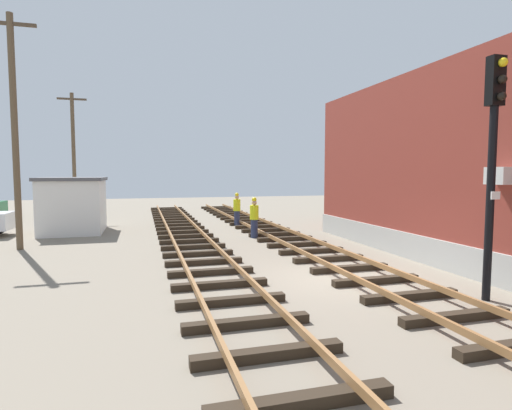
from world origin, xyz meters
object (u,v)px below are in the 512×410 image
(utility_pole_far, at_px, (74,153))
(track_worker_distant, at_px, (254,218))
(signal_mast, at_px, (493,150))
(control_hut, at_px, (73,205))
(track_worker_foreground, at_px, (237,209))
(utility_pole_near, at_px, (15,128))

(utility_pole_far, distance_m, track_worker_distant, 15.14)
(signal_mast, xyz_separation_m, control_hut, (-11.03, 14.55, -2.10))
(track_worker_distant, bearing_deg, utility_pole_far, 128.88)
(signal_mast, bearing_deg, track_worker_foreground, 99.81)
(signal_mast, bearing_deg, track_worker_distant, 104.88)
(signal_mast, height_order, track_worker_foreground, signal_mast)
(signal_mast, relative_size, control_hut, 1.47)
(track_worker_foreground, bearing_deg, utility_pole_near, -154.04)
(track_worker_foreground, bearing_deg, utility_pole_far, 143.26)
(track_worker_foreground, distance_m, track_worker_distant, 4.42)
(utility_pole_near, xyz_separation_m, utility_pole_far, (0.30, 11.82, -0.36))
(control_hut, relative_size, utility_pole_near, 0.42)
(utility_pole_near, relative_size, utility_pole_far, 1.09)
(utility_pole_near, distance_m, utility_pole_far, 11.83)
(utility_pole_far, bearing_deg, track_worker_foreground, -36.74)
(utility_pole_far, xyz_separation_m, track_worker_foreground, (9.46, -7.07, -3.38))
(utility_pole_near, height_order, utility_pole_far, utility_pole_near)
(signal_mast, bearing_deg, control_hut, 127.17)
(signal_mast, distance_m, track_worker_foreground, 15.25)
(control_hut, distance_m, track_worker_foreground, 8.49)
(utility_pole_near, xyz_separation_m, track_worker_foreground, (9.76, 4.75, -3.74))
(signal_mast, relative_size, track_worker_distant, 2.98)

